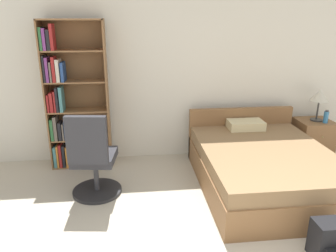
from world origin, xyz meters
The scene contains 8 objects.
wall_back centered at (0.00, 3.23, 1.30)m, with size 9.00×0.06×2.60m.
bookshelf centered at (-1.88, 2.99, 0.97)m, with size 0.83×0.29×2.03m.
bed centered at (0.58, 2.11, 0.27)m, with size 1.55×2.02×0.77m.
office_chair centered at (-1.50, 2.06, 0.46)m, with size 0.59×0.64×1.07m.
nightstand centered at (1.69, 2.91, 0.29)m, with size 0.50×0.49×0.57m.
table_lamp centered at (1.71, 2.91, 0.94)m, with size 0.26×0.26×0.47m.
water_bottle centered at (1.78, 2.80, 0.66)m, with size 0.07×0.07×0.19m.
backpack_black centered at (0.69, 0.75, 0.17)m, with size 0.34×0.29×0.36m.
Camera 1 is at (-1.02, -1.48, 2.07)m, focal length 35.00 mm.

